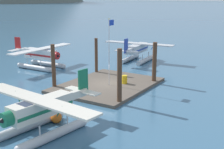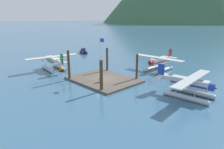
# 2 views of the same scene
# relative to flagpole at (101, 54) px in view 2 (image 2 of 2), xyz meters

# --- Properties ---
(ground_plane) EXTENTS (1200.00, 1200.00, 0.00)m
(ground_plane) POSITION_rel_flagpole_xyz_m (0.15, 0.38, -4.51)
(ground_plane) COLOR #38607F
(dock_platform) EXTENTS (10.99, 8.37, 0.30)m
(dock_platform) POSITION_rel_flagpole_xyz_m (0.15, 0.38, -4.36)
(dock_platform) COLOR brown
(dock_platform) RESTS_ON ground
(piling_near_left) EXTENTS (0.43, 0.43, 5.00)m
(piling_near_left) POSITION_rel_flagpole_xyz_m (-4.02, -3.54, -2.01)
(piling_near_left) COLOR #4C3323
(piling_near_left) RESTS_ON ground
(piling_near_right) EXTENTS (0.47, 0.47, 4.54)m
(piling_near_right) POSITION_rel_flagpole_xyz_m (3.87, -3.29, -2.24)
(piling_near_right) COLOR #4C3323
(piling_near_right) RESTS_ON ground
(piling_far_left) EXTENTS (0.41, 0.41, 4.64)m
(piling_far_left) POSITION_rel_flagpole_xyz_m (-3.47, 4.56, -2.19)
(piling_far_left) COLOR #4C3323
(piling_far_left) RESTS_ON ground
(piling_far_right) EXTENTS (0.37, 0.37, 4.43)m
(piling_far_right) POSITION_rel_flagpole_xyz_m (3.94, 4.41, -2.29)
(piling_far_right) COLOR #4C3323
(piling_far_right) RESTS_ON ground
(flagpole) EXTENTS (0.95, 0.10, 6.86)m
(flagpole) POSITION_rel_flagpole_xyz_m (0.00, 0.00, 0.00)
(flagpole) COLOR silver
(flagpole) RESTS_ON dock_platform
(fuel_drum) EXTENTS (0.62, 0.62, 0.88)m
(fuel_drum) POSITION_rel_flagpole_xyz_m (1.20, -1.09, -3.77)
(fuel_drum) COLOR gold
(fuel_drum) RESTS_ON dock_platform
(mooring_buoy) EXTENTS (0.85, 0.85, 0.85)m
(mooring_buoy) POSITION_rel_flagpole_xyz_m (-10.08, -1.60, -4.08)
(mooring_buoy) COLOR orange
(mooring_buoy) RESTS_ON ground
(seaplane_white_bow_right) EXTENTS (10.41, 7.98, 3.84)m
(seaplane_white_bow_right) POSITION_rel_flagpole_xyz_m (2.81, 12.54, -2.93)
(seaplane_white_bow_right) COLOR #B7BABF
(seaplane_white_bow_right) RESTS_ON ground
(seaplane_silver_stbd_fwd) EXTENTS (7.97, 10.48, 3.84)m
(seaplane_silver_stbd_fwd) POSITION_rel_flagpole_xyz_m (13.42, 3.62, -2.93)
(seaplane_silver_stbd_fwd) COLOR #B7BABF
(seaplane_silver_stbd_fwd) RESTS_ON ground
(seaplane_cream_port_aft) EXTENTS (7.95, 10.49, 3.84)m
(seaplane_cream_port_aft) POSITION_rel_flagpole_xyz_m (-12.06, -2.06, -2.93)
(seaplane_cream_port_aft) COLOR #B7BABF
(seaplane_cream_port_aft) RESTS_ON ground
(boat_navy_open_west) EXTENTS (4.55, 3.12, 1.50)m
(boat_navy_open_west) POSITION_rel_flagpole_xyz_m (-24.06, 13.91, -4.02)
(boat_navy_open_west) COLOR navy
(boat_navy_open_west) RESTS_ON ground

